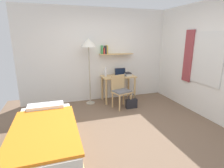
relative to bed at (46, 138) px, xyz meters
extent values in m
plane|color=brown|center=(1.47, 0.21, -0.24)|extent=(5.28, 5.28, 0.00)
cube|color=white|center=(1.47, 2.24, 1.06)|extent=(4.40, 0.05, 2.60)
cube|color=tan|center=(1.93, 2.10, 1.10)|extent=(0.97, 0.22, 0.02)
cube|color=#4CA856|center=(1.52, 2.14, 1.23)|extent=(0.03, 0.12, 0.23)
cube|color=#D13D38|center=(1.57, 2.12, 1.20)|extent=(0.03, 0.15, 0.17)
cube|color=#333338|center=(1.62, 2.12, 1.22)|extent=(0.03, 0.16, 0.22)
cube|color=gold|center=(1.66, 2.13, 1.23)|extent=(0.03, 0.13, 0.23)
cube|color=white|center=(3.50, 0.21, 1.06)|extent=(0.05, 4.40, 2.60)
cube|color=silver|center=(3.46, 0.38, 1.11)|extent=(0.02, 0.88, 1.17)
cube|color=white|center=(3.47, 0.38, 1.11)|extent=(0.01, 0.82, 1.11)
cube|color=#993D42|center=(3.43, 0.92, 1.11)|extent=(0.03, 0.28, 1.27)
cube|color=tan|center=(0.00, -0.01, -0.10)|extent=(0.97, 1.95, 0.28)
cube|color=silver|center=(0.00, -0.01, 0.12)|extent=(0.93, 1.89, 0.16)
cube|color=orange|center=(0.00, -0.12, 0.22)|extent=(0.98, 1.60, 0.04)
cube|color=white|center=(0.00, 0.75, 0.25)|extent=(0.68, 0.28, 0.10)
cube|color=tan|center=(1.93, 1.91, 0.48)|extent=(0.94, 0.54, 0.03)
cylinder|color=tan|center=(1.51, 1.69, 0.11)|extent=(0.06, 0.06, 0.71)
cylinder|color=tan|center=(2.35, 1.69, 0.11)|extent=(0.06, 0.06, 0.71)
cylinder|color=tan|center=(1.51, 2.13, 0.11)|extent=(0.06, 0.06, 0.71)
cylinder|color=tan|center=(2.35, 2.13, 0.11)|extent=(0.06, 0.06, 0.71)
cube|color=tan|center=(1.83, 1.36, 0.19)|extent=(0.53, 0.49, 0.03)
cube|color=slate|center=(1.83, 1.36, 0.22)|extent=(0.49, 0.45, 0.04)
cube|color=tan|center=(1.78, 1.52, 0.42)|extent=(0.41, 0.16, 0.38)
cylinder|color=tan|center=(1.70, 1.16, -0.03)|extent=(0.04, 0.04, 0.42)
cylinder|color=tan|center=(2.06, 1.27, -0.03)|extent=(0.04, 0.04, 0.42)
cylinder|color=tan|center=(1.61, 1.45, -0.03)|extent=(0.04, 0.04, 0.42)
cylinder|color=tan|center=(1.96, 1.56, -0.03)|extent=(0.04, 0.04, 0.42)
cylinder|color=#B2A893|center=(1.11, 1.92, -0.23)|extent=(0.24, 0.24, 0.02)
cylinder|color=#B2A893|center=(1.11, 1.92, 0.56)|extent=(0.03, 0.03, 1.54)
cone|color=silver|center=(1.11, 1.92, 1.44)|extent=(0.40, 0.40, 0.22)
cube|color=#2D2D33|center=(2.02, 1.92, 0.50)|extent=(0.33, 0.21, 0.01)
cube|color=#2D2D33|center=(2.02, 2.00, 0.61)|extent=(0.33, 0.05, 0.20)
cube|color=black|center=(2.02, 2.00, 0.61)|extent=(0.29, 0.04, 0.17)
cylinder|color=silver|center=(1.58, 1.98, 0.62)|extent=(0.07, 0.07, 0.23)
cube|color=silver|center=(2.22, 1.88, 0.51)|extent=(0.17, 0.22, 0.03)
cube|color=silver|center=(2.22, 1.88, 0.54)|extent=(0.17, 0.20, 0.03)
cube|color=#333338|center=(2.22, 1.89, 0.57)|extent=(0.15, 0.22, 0.03)
cube|color=#232328|center=(2.07, 1.26, -0.12)|extent=(0.30, 0.12, 0.24)
torus|color=#232328|center=(2.07, 1.26, 0.05)|extent=(0.21, 0.02, 0.21)
camera|label=1|loc=(0.24, -2.75, 1.59)|focal=28.50mm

